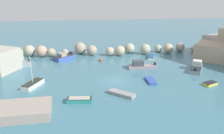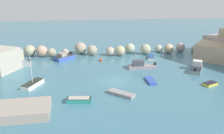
% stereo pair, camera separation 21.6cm
% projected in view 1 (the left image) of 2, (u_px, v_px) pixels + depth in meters
% --- Properties ---
extents(cove_water, '(160.00, 160.00, 0.00)m').
position_uv_depth(cove_water, '(115.00, 80.00, 40.52)').
color(cove_water, teal).
rests_on(cove_water, ground).
extents(rock_breakwater, '(41.26, 5.21, 2.75)m').
position_uv_depth(rock_breakwater, '(104.00, 50.00, 55.73)').
color(rock_breakwater, '#A6A78B').
rests_on(rock_breakwater, ground).
extents(stone_dock, '(8.30, 5.18, 1.22)m').
position_uv_depth(stone_dock, '(17.00, 111.00, 29.22)').
color(stone_dock, gray).
rests_on(stone_dock, ground).
extents(channel_buoy, '(0.63, 0.63, 0.63)m').
position_uv_depth(channel_buoy, '(101.00, 60.00, 50.98)').
color(channel_buoy, '#E04C28').
rests_on(channel_buoy, cove_water).
extents(moored_boat_0, '(3.54, 1.68, 0.64)m').
position_uv_depth(moored_boat_0, '(79.00, 100.00, 32.74)').
color(moored_boat_0, teal).
rests_on(moored_boat_0, cove_water).
extents(moored_boat_1, '(2.25, 4.09, 0.54)m').
position_uv_depth(moored_boat_1, '(151.00, 57.00, 53.20)').
color(moored_boat_1, white).
rests_on(moored_boat_1, cove_water).
extents(moored_boat_2, '(1.33, 3.21, 0.36)m').
position_uv_depth(moored_boat_2, '(151.00, 81.00, 39.88)').
color(moored_boat_2, '#2F4FB7').
rests_on(moored_boat_2, cove_water).
extents(moored_boat_3, '(5.45, 1.75, 1.64)m').
position_uv_depth(moored_boat_3, '(141.00, 65.00, 46.31)').
color(moored_boat_3, gray).
rests_on(moored_boat_3, cove_water).
extents(moored_boat_4, '(4.44, 5.58, 1.81)m').
position_uv_depth(moored_boat_4, '(196.00, 67.00, 45.23)').
color(moored_boat_4, gray).
rests_on(moored_boat_4, cove_water).
extents(moored_boat_5, '(2.65, 2.14, 0.45)m').
position_uv_depth(moored_boat_5, '(210.00, 84.00, 38.57)').
color(moored_boat_5, yellow).
rests_on(moored_boat_5, cove_water).
extents(moored_boat_6, '(3.12, 4.44, 5.07)m').
position_uv_depth(moored_boat_6, '(33.00, 84.00, 37.87)').
color(moored_boat_6, white).
rests_on(moored_boat_6, cove_water).
extents(moored_boat_7, '(5.99, 4.09, 1.73)m').
position_uv_depth(moored_boat_7, '(15.00, 64.00, 46.90)').
color(moored_boat_7, gray).
rests_on(moored_boat_7, cove_water).
extents(moored_boat_8, '(4.00, 3.60, 0.48)m').
position_uv_depth(moored_boat_8, '(121.00, 94.00, 34.87)').
color(moored_boat_8, gray).
rests_on(moored_boat_8, cove_water).
extents(moored_boat_9, '(4.72, 4.46, 1.56)m').
position_uv_depth(moored_boat_9, '(64.00, 57.00, 51.99)').
color(moored_boat_9, '#3B57B8').
rests_on(moored_boat_9, cove_water).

